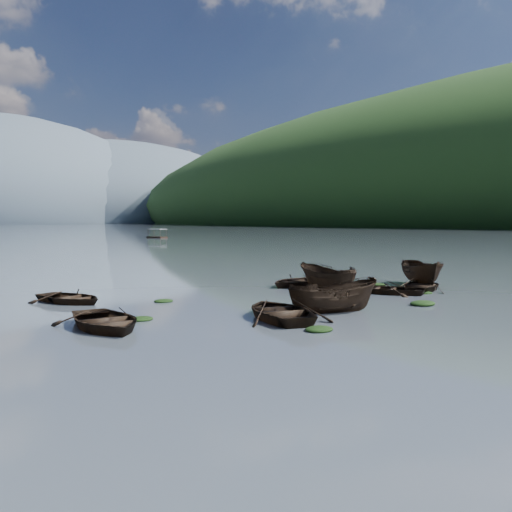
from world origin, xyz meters
TOP-DOWN VIEW (x-y plane):
  - ground_plane at (0.00, 0.00)m, footprint 2400.00×2400.00m
  - haze_mtn_d at (320.00, 900.00)m, footprint 520.00×520.00m
  - rowboat_0 at (-11.38, 5.69)m, footprint 3.62×4.88m
  - rowboat_1 at (-4.64, 3.62)m, footprint 4.77×5.66m
  - rowboat_2 at (-1.81, 3.48)m, footprint 4.65×2.63m
  - rowboat_3 at (5.25, 6.69)m, footprint 4.47×4.91m
  - rowboat_4 at (8.12, 6.61)m, footprint 5.13×4.65m
  - rowboat_5 at (9.83, 8.00)m, footprint 4.03×5.05m
  - rowboat_6 at (-10.38, 13.24)m, footprint 4.20×4.88m
  - rowboat_7 at (3.39, 12.38)m, footprint 5.03×4.08m
  - rowboat_8 at (3.31, 9.60)m, footprint 1.87×4.59m
  - weed_clump_0 at (-5.10, 0.66)m, footprint 1.12×0.91m
  - weed_clump_1 at (-1.49, 5.08)m, footprint 0.99×0.79m
  - weed_clump_2 at (3.20, 2.63)m, footprint 1.33×1.06m
  - weed_clump_3 at (6.89, 5.39)m, footprint 0.82×0.69m
  - weed_clump_4 at (9.19, 7.45)m, footprint 1.12×0.89m
  - weed_clump_5 at (-9.55, 6.53)m, footprint 1.02×0.83m
  - weed_clump_6 at (-6.48, 10.79)m, footprint 0.98×0.82m
  - weed_clump_7 at (7.79, 9.69)m, footprint 0.96×0.77m
  - pontoon_right at (38.21, 106.76)m, footprint 3.31×5.53m

SIDE VIEW (x-z plane):
  - ground_plane at x=0.00m, z-range 0.00..0.00m
  - haze_mtn_d at x=320.00m, z-range -110.00..110.00m
  - rowboat_0 at x=-11.38m, z-range -0.49..0.49m
  - rowboat_1 at x=-4.64m, z-range -0.50..0.50m
  - rowboat_2 at x=-1.81m, z-range -0.85..0.85m
  - rowboat_3 at x=5.25m, z-range -0.42..0.42m
  - rowboat_4 at x=8.12m, z-range -0.44..0.44m
  - rowboat_5 at x=9.83m, z-range -0.93..0.93m
  - rowboat_6 at x=-10.38m, z-range -0.43..0.43m
  - rowboat_7 at x=3.39m, z-range -0.46..0.46m
  - rowboat_8 at x=3.31m, z-range -0.87..0.87m
  - weed_clump_0 at x=-5.10m, z-range -0.12..0.12m
  - weed_clump_1 at x=-1.49m, z-range -0.11..0.11m
  - weed_clump_2 at x=3.20m, z-range -0.14..0.14m
  - weed_clump_3 at x=6.89m, z-range -0.09..0.09m
  - weed_clump_4 at x=9.19m, z-range -0.12..0.12m
  - weed_clump_5 at x=-9.55m, z-range -0.11..0.11m
  - weed_clump_6 at x=-6.48m, z-range -0.10..0.10m
  - weed_clump_7 at x=7.79m, z-range -0.11..0.11m
  - pontoon_right at x=38.21m, z-range -0.99..0.99m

